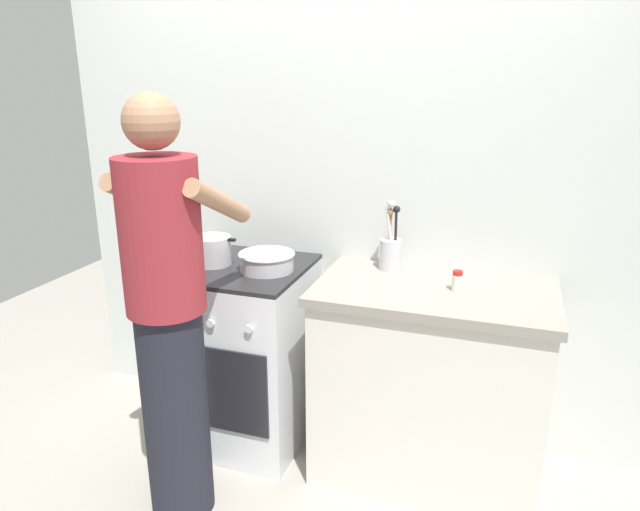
# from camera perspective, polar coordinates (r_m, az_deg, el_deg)

# --- Properties ---
(ground) EXTENTS (6.00, 6.00, 0.00)m
(ground) POSITION_cam_1_polar(r_m,az_deg,el_deg) (2.88, -1.82, -19.98)
(ground) COLOR gray
(back_wall) EXTENTS (3.20, 0.10, 2.50)m
(back_wall) POSITION_cam_1_polar(r_m,az_deg,el_deg) (2.75, 5.54, 6.93)
(back_wall) COLOR silver
(back_wall) RESTS_ON ground
(countertop) EXTENTS (1.00, 0.60, 0.90)m
(countertop) POSITION_cam_1_polar(r_m,az_deg,el_deg) (2.64, 10.80, -12.29)
(countertop) COLOR silver
(countertop) RESTS_ON ground
(stove_range) EXTENTS (0.60, 0.62, 0.90)m
(stove_range) POSITION_cam_1_polar(r_m,az_deg,el_deg) (2.87, -7.51, -9.59)
(stove_range) COLOR silver
(stove_range) RESTS_ON ground
(pot) EXTENTS (0.25, 0.18, 0.13)m
(pot) POSITION_cam_1_polar(r_m,az_deg,el_deg) (2.73, -10.72, 0.51)
(pot) COLOR #B2B2B7
(pot) RESTS_ON stove_range
(mixing_bowl) EXTENTS (0.26, 0.26, 0.08)m
(mixing_bowl) POSITION_cam_1_polar(r_m,az_deg,el_deg) (2.61, -5.33, -0.50)
(mixing_bowl) COLOR #B7B7BC
(mixing_bowl) RESTS_ON stove_range
(utensil_crock) EXTENTS (0.10, 0.10, 0.32)m
(utensil_crock) POSITION_cam_1_polar(r_m,az_deg,el_deg) (2.62, 7.05, 0.61)
(utensil_crock) COLOR silver
(utensil_crock) RESTS_ON countertop
(spice_bottle) EXTENTS (0.04, 0.04, 0.09)m
(spice_bottle) POSITION_cam_1_polar(r_m,az_deg,el_deg) (2.42, 13.51, -2.49)
(spice_bottle) COLOR silver
(spice_bottle) RESTS_ON countertop
(person) EXTENTS (0.41, 0.50, 1.70)m
(person) POSITION_cam_1_polar(r_m,az_deg,el_deg) (2.28, -14.84, -6.13)
(person) COLOR black
(person) RESTS_ON ground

